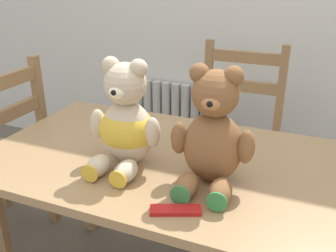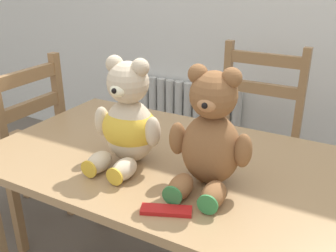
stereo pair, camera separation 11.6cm
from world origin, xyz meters
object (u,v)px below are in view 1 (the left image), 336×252
at_px(wooden_chair_side, 0,158).
at_px(wooden_chair_behind, 234,142).
at_px(teddy_bear_left, 126,124).
at_px(chocolate_bar, 176,210).
at_px(teddy_bear_right, 212,135).

bearing_deg(wooden_chair_side, wooden_chair_behind, -58.66).
distance_m(wooden_chair_behind, teddy_bear_left, 0.94).
relative_size(wooden_chair_side, chocolate_bar, 6.78).
height_order(wooden_chair_side, chocolate_bar, wooden_chair_side).
relative_size(wooden_chair_behind, chocolate_bar, 6.98).
distance_m(teddy_bear_left, teddy_bear_right, 0.29).
bearing_deg(wooden_chair_behind, chocolate_bar, 93.78).
bearing_deg(wooden_chair_behind, teddy_bear_right, 97.34).
bearing_deg(wooden_chair_behind, teddy_bear_left, 77.57).
xyz_separation_m(wooden_chair_side, chocolate_bar, (1.08, -0.41, 0.26)).
bearing_deg(wooden_chair_side, teddy_bear_right, -100.86).
bearing_deg(teddy_bear_right, teddy_bear_left, -5.34).
xyz_separation_m(wooden_chair_side, teddy_bear_right, (1.12, -0.22, 0.41)).
relative_size(teddy_bear_left, chocolate_bar, 2.59).
bearing_deg(chocolate_bar, wooden_chair_side, 159.42).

